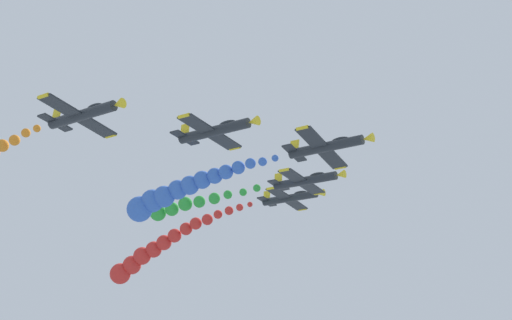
# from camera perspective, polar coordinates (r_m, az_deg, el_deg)

# --- Properties ---
(airplane_lead) EXTENTS (9.40, 10.35, 3.07)m
(airplane_lead) POSITION_cam_1_polar(r_m,az_deg,el_deg) (72.84, 6.23, 1.18)
(airplane_lead) COLOR #23282D
(smoke_trail_lead) EXTENTS (5.22, 20.00, 6.45)m
(smoke_trail_lead) POSITION_cam_1_polar(r_m,az_deg,el_deg) (81.21, -7.27, -2.91)
(smoke_trail_lead) COLOR blue
(airplane_left_inner) EXTENTS (9.55, 10.35, 2.51)m
(airplane_left_inner) POSITION_cam_1_polar(r_m,az_deg,el_deg) (84.73, 4.41, -1.80)
(airplane_left_inner) COLOR #23282D
(smoke_trail_left_inner) EXTENTS (3.16, 18.23, 3.24)m
(smoke_trail_left_inner) POSITION_cam_1_polar(r_m,az_deg,el_deg) (94.44, -6.38, -4.01)
(smoke_trail_left_inner) COLOR green
(airplane_right_inner) EXTENTS (9.55, 10.35, 2.46)m
(airplane_right_inner) POSITION_cam_1_polar(r_m,az_deg,el_deg) (70.23, -3.60, 2.58)
(airplane_right_inner) COLOR #23282D
(airplane_left_outer) EXTENTS (9.53, 10.35, 2.65)m
(airplane_left_outer) POSITION_cam_1_polar(r_m,az_deg,el_deg) (96.60, 3.06, -3.32)
(airplane_left_outer) COLOR #23282D
(smoke_trail_left_outer) EXTENTS (5.05, 26.21, 11.10)m
(smoke_trail_left_outer) POSITION_cam_1_polar(r_m,az_deg,el_deg) (108.82, -9.19, -8.01)
(smoke_trail_left_outer) COLOR red
(airplane_right_outer) EXTENTS (9.52, 10.35, 2.69)m
(airplane_right_outer) POSITION_cam_1_polar(r_m,az_deg,el_deg) (68.38, -14.90, 3.87)
(airplane_right_outer) COLOR #23282D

